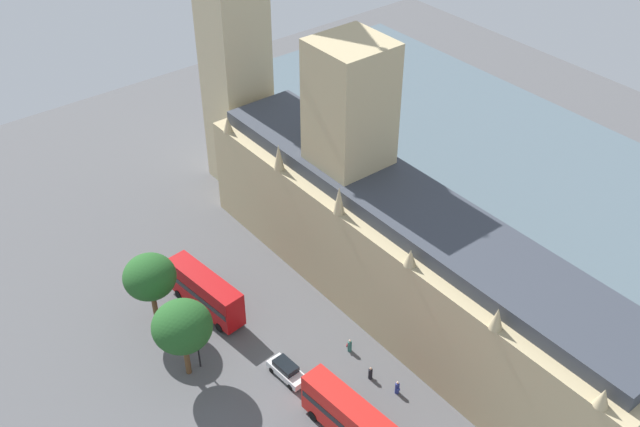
% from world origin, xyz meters
% --- Properties ---
extents(ground_plane, '(136.83, 136.83, 0.00)m').
position_xyz_m(ground_plane, '(0.00, 0.00, 0.00)').
color(ground_plane, '#565659').
extents(river_thames, '(40.39, 123.14, 0.25)m').
position_xyz_m(river_thames, '(-33.22, 0.00, 0.12)').
color(river_thames, slate).
rests_on(river_thames, ground).
extents(parliament_building, '(12.26, 58.01, 28.01)m').
position_xyz_m(parliament_building, '(-1.99, -1.44, 7.90)').
color(parliament_building, tan).
rests_on(parliament_building, ground).
extents(double_decker_bus_by_river_gate, '(3.68, 10.71, 4.75)m').
position_xyz_m(double_decker_bus_by_river_gate, '(15.54, -13.43, 2.63)').
color(double_decker_bus_by_river_gate, '#B20C0F').
rests_on(double_decker_bus_by_river_gate, ground).
extents(car_white_trailing, '(2.09, 4.66, 1.74)m').
position_xyz_m(car_white_trailing, '(14.36, -0.07, 0.89)').
color(car_white_trailing, silver).
rests_on(car_white_trailing, ground).
extents(double_decker_bus_midblock, '(3.34, 10.66, 4.75)m').
position_xyz_m(double_decker_bus_midblock, '(14.11, 9.35, 2.63)').
color(double_decker_bus_midblock, red).
rests_on(double_decker_bus_midblock, ground).
extents(pedestrian_opposite_hall, '(0.62, 0.64, 1.52)m').
position_xyz_m(pedestrian_opposite_hall, '(7.92, 5.28, 0.68)').
color(pedestrian_opposite_hall, black).
rests_on(pedestrian_opposite_hall, ground).
extents(pedestrian_far_end, '(0.54, 0.63, 1.57)m').
position_xyz_m(pedestrian_far_end, '(7.09, 8.30, 0.71)').
color(pedestrian_far_end, navy).
rests_on(pedestrian_far_end, ground).
extents(pedestrian_leading, '(0.64, 0.67, 1.59)m').
position_xyz_m(pedestrian_leading, '(7.17, 1.13, 0.71)').
color(pedestrian_leading, '#336B60').
rests_on(pedestrian_leading, ground).
extents(plane_tree_under_trees, '(5.94, 5.94, 9.05)m').
position_xyz_m(plane_tree_under_trees, '(21.85, -6.66, 6.49)').
color(plane_tree_under_trees, brown).
rests_on(plane_tree_under_trees, ground).
extents(plane_tree_corner, '(5.55, 5.55, 9.07)m').
position_xyz_m(plane_tree_corner, '(20.97, -14.86, 6.67)').
color(plane_tree_corner, brown).
rests_on(plane_tree_corner, ground).
extents(street_lamp_near_tower, '(0.56, 0.56, 6.50)m').
position_xyz_m(street_lamp_near_tower, '(20.51, -6.66, 4.52)').
color(street_lamp_near_tower, black).
rests_on(street_lamp_near_tower, ground).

